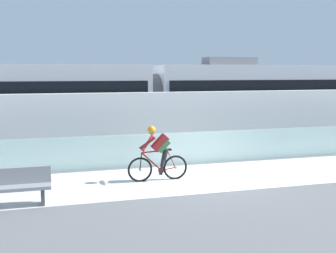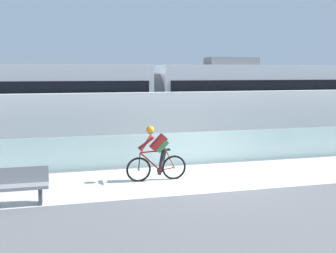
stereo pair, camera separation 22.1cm
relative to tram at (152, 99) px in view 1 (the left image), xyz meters
The scene contains 9 objects.
ground_plane 7.11m from the tram, 89.52° to the right, with size 200.00×200.00×0.00m, color slate.
bike_path_deck 7.11m from the tram, 89.52° to the right, with size 32.00×3.20×0.01m, color silver.
glass_parapet 5.18m from the tram, 89.34° to the right, with size 32.00×0.05×1.10m, color silver.
concrete_barrier_wall 3.28m from the tram, 88.97° to the right, with size 32.00×0.36×2.38m, color white.
tram_rail_near 2.02m from the tram, 85.43° to the right, with size 32.00×0.08×0.01m, color #595654.
tram_rail_far 2.02m from the tram, 85.43° to the left, with size 32.00×0.08×0.01m, color #595654.
tram is the anchor object (origin of this frame).
cyclist_on_bike 7.09m from the tram, 101.80° to the right, with size 1.77×0.58×1.61m.
bench 9.75m from the tram, 122.55° to the right, with size 1.60×0.45×0.89m.
Camera 1 is at (-4.30, -11.19, 3.13)m, focal length 43.71 mm.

